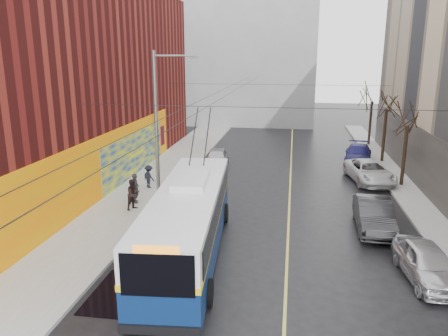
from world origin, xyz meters
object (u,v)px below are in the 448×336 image
object	(u,v)px
tree_far	(373,93)
pedestrian_b	(133,194)
parked_car_c	(369,172)
pedestrian_c	(149,177)
trolleybus	(188,220)
parked_car_d	(358,154)
tree_near	(409,114)
following_car	(216,158)
pedestrian_a	(136,188)
tree_mid	(387,99)
parked_car_a	(427,263)
parked_car_b	(374,215)
streetlight_pole	(159,124)

from	to	relation	value
tree_far	pedestrian_b	xyz separation A→B (m)	(-16.31, -21.57, -4.10)
tree_far	parked_car_c	world-z (taller)	tree_far
pedestrian_c	trolleybus	bearing A→B (deg)	153.02
parked_car_d	tree_near	bearing A→B (deg)	-64.16
parked_car_c	pedestrian_c	bearing A→B (deg)	-173.38
trolleybus	following_car	size ratio (longest dim) A/B	2.81
pedestrian_a	tree_near	bearing A→B (deg)	-91.22
tree_near	pedestrian_a	size ratio (longest dim) A/B	3.58
tree_near	parked_car_c	distance (m)	4.75
tree_near	pedestrian_b	distance (m)	18.41
tree_mid	tree_far	bearing A→B (deg)	90.00
parked_car_a	pedestrian_a	xyz separation A→B (m)	(-14.58, 6.82, 0.31)
trolleybus	pedestrian_c	world-z (taller)	trolleybus
tree_far	trolleybus	distance (m)	29.25
trolleybus	following_car	world-z (taller)	trolleybus
parked_car_b	parked_car_d	xyz separation A→B (m)	(1.20, 14.80, -0.05)
tree_mid	parked_car_c	distance (m)	7.87
tree_far	pedestrian_b	distance (m)	27.35
tree_far	trolleybus	xyz separation A→B (m)	(-11.89, -26.49, -3.50)
streetlight_pole	pedestrian_a	distance (m)	4.09
following_car	pedestrian_a	world-z (taller)	pedestrian_a
tree_mid	following_car	world-z (taller)	tree_mid
pedestrian_c	pedestrian_a	bearing A→B (deg)	128.41
tree_near	pedestrian_c	bearing A→B (deg)	-168.51
pedestrian_a	pedestrian_c	distance (m)	3.01
trolleybus	pedestrian_c	distance (m)	10.34
tree_far	pedestrian_a	size ratio (longest dim) A/B	3.67
tree_far	pedestrian_a	bearing A→B (deg)	-129.09
following_car	pedestrian_a	xyz separation A→B (m)	(-3.20, -9.50, 0.28)
tree_mid	pedestrian_b	distance (m)	22.27
following_car	tree_far	bearing A→B (deg)	35.09
following_car	pedestrian_a	distance (m)	10.03
trolleybus	pedestrian_a	size ratio (longest dim) A/B	7.06
pedestrian_a	pedestrian_b	world-z (taller)	pedestrian_a
tree_near	pedestrian_c	distance (m)	17.60
tree_mid	trolleybus	world-z (taller)	tree_mid
pedestrian_b	pedestrian_a	bearing A→B (deg)	42.08
parked_car_d	pedestrian_a	bearing A→B (deg)	-129.16
tree_mid	parked_car_c	bearing A→B (deg)	-108.04
parked_car_c	following_car	distance (m)	11.60
parked_car_d	pedestrian_b	size ratio (longest dim) A/B	2.87
tree_near	tree_far	xyz separation A→B (m)	(0.00, 14.00, 0.17)
parked_car_b	pedestrian_a	world-z (taller)	pedestrian_a
pedestrian_a	parked_car_c	bearing A→B (deg)	-85.86
trolleybus	parked_car_a	xyz separation A→B (m)	(9.88, -0.75, -0.91)
parked_car_b	pedestrian_b	size ratio (longest dim) A/B	2.71
streetlight_pole	following_car	xyz separation A→B (m)	(1.75, 9.09, -4.08)
trolleybus	parked_car_b	distance (m)	9.74
tree_near	pedestrian_b	xyz separation A→B (m)	(-16.31, -7.57, -3.93)
streetlight_pole	pedestrian_b	size ratio (longest dim) A/B	5.04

